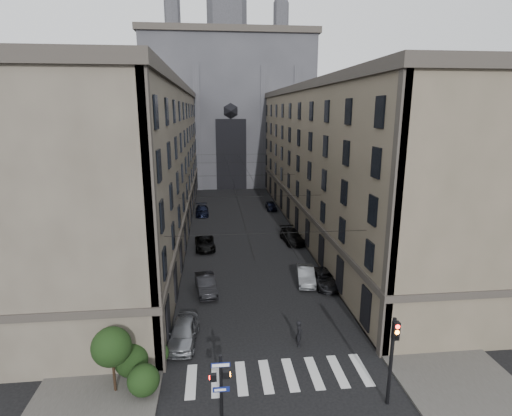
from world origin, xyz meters
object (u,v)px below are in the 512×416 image
object	(u,v)px
gothic_tower	(228,100)
car_right_far	(271,206)
car_left_near	(183,332)
car_left_far	(202,210)
pedestrian_signal_left	(221,385)
car_left_midnear	(206,284)
car_right_midfar	(292,236)
pedestrian	(299,333)
car_right_midnear	(324,279)
traffic_light_right	(393,351)
car_left_midfar	(205,243)
car_right_near	(306,275)

from	to	relation	value
gothic_tower	car_right_far	distance (m)	34.01
car_left_near	car_left_far	distance (m)	34.87
pedestrian_signal_left	car_left_near	world-z (taller)	pedestrian_signal_left
car_left_midnear	car_right_midfar	xyz separation A→B (m)	(10.24, 12.77, 0.00)
gothic_tower	pedestrian	size ratio (longest dim) A/B	31.33
gothic_tower	pedestrian_signal_left	xyz separation A→B (m)	(-3.51, -73.46, -15.48)
gothic_tower	car_left_midnear	bearing A→B (deg)	-94.47
car_right_midnear	traffic_light_right	bearing A→B (deg)	-99.40
car_left_midfar	car_left_near	bearing A→B (deg)	-97.10
car_right_near	pedestrian	xyz separation A→B (m)	(-2.78, -10.00, 0.20)
traffic_light_right	car_left_midnear	distance (m)	18.31
pedestrian	car_right_near	bearing A→B (deg)	-2.43
car_left_midnear	car_right_far	world-z (taller)	car_left_midnear
car_left_midfar	car_right_far	world-z (taller)	car_left_midfar
pedestrian_signal_left	car_right_far	world-z (taller)	pedestrian_signal_left
car_left_midnear	pedestrian	distance (m)	11.04
gothic_tower	car_left_midfar	xyz separation A→B (m)	(-4.81, -46.58, -17.13)
car_left_midfar	gothic_tower	bearing A→B (deg)	80.43
car_left_midfar	car_right_far	size ratio (longest dim) A/B	1.26
car_right_far	car_right_near	bearing A→B (deg)	-91.42
car_right_near	pedestrian_signal_left	bearing A→B (deg)	-108.50
pedestrian_signal_left	car_left_near	distance (m)	8.22
car_left_near	car_left_midfar	size ratio (longest dim) A/B	0.97
car_right_near	car_right_far	distance (m)	28.12
car_left_midfar	pedestrian	distance (m)	21.47
car_right_midfar	car_right_midnear	bearing A→B (deg)	-93.25
car_left_far	car_right_midfar	size ratio (longest dim) A/B	0.93
car_left_midfar	car_left_midnear	bearing A→B (deg)	-92.28
car_left_far	car_right_midfar	xyz separation A→B (m)	(11.23, -14.35, 0.05)
car_right_midnear	car_left_midfar	bearing A→B (deg)	127.43
gothic_tower	car_left_midnear	size ratio (longest dim) A/B	12.71
car_right_midfar	car_right_far	world-z (taller)	car_right_midfar
traffic_light_right	car_left_midfar	xyz separation A→B (m)	(-10.41, 26.46, -2.62)
car_left_far	car_right_midfar	world-z (taller)	car_right_midfar
car_left_near	car_right_midnear	distance (m)	14.57
pedestrian_signal_left	car_right_far	bearing A→B (deg)	78.58
car_right_midfar	pedestrian_signal_left	bearing A→B (deg)	-113.61
car_right_midnear	pedestrian	bearing A→B (deg)	-122.07
car_right_near	car_left_midfar	bearing A→B (deg)	140.47
car_left_far	pedestrian	size ratio (longest dim) A/B	2.61
gothic_tower	traffic_light_right	xyz separation A→B (m)	(5.60, -73.04, -14.51)
gothic_tower	traffic_light_right	world-z (taller)	gothic_tower
car_left_midnear	car_left_far	world-z (taller)	car_left_midnear
pedestrian_signal_left	traffic_light_right	distance (m)	9.18
car_left_near	car_right_midfar	distance (m)	23.61
pedestrian	car_left_far	bearing A→B (deg)	24.77
traffic_light_right	car_left_near	bearing A→B (deg)	147.82
car_left_midnear	car_right_far	size ratio (longest dim) A/B	1.19
gothic_tower	car_left_near	size ratio (longest dim) A/B	12.35
traffic_light_right	car_left_midnear	world-z (taller)	traffic_light_right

